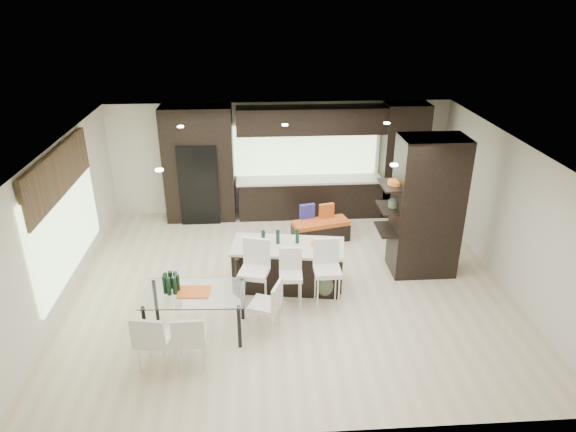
{
  "coord_description": "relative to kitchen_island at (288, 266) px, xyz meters",
  "views": [
    {
      "loc": [
        -0.58,
        -8.23,
        5.18
      ],
      "look_at": [
        0.0,
        0.6,
        1.15
      ],
      "focal_mm": 32.0,
      "sensor_mm": 36.0,
      "label": 1
    }
  ],
  "objects": [
    {
      "name": "floor_vase",
      "position": [
        0.64,
        -0.38,
        0.12
      ],
      "size": [
        0.47,
        0.47,
        1.09
      ],
      "primitive_type": null,
      "rotation": [
        0.0,
        0.0,
        -0.18
      ],
      "color": "#4A593F",
      "rests_on": "ground"
    },
    {
      "name": "window_left",
      "position": [
        -3.92,
        0.22,
        0.93
      ],
      "size": [
        0.04,
        3.2,
        1.9
      ],
      "primitive_type": "cube",
      "color": "#B2D199",
      "rests_on": "left_wall"
    },
    {
      "name": "ceiling_spots",
      "position": [
        0.04,
        0.27,
        2.26
      ],
      "size": [
        4.0,
        3.0,
        0.02
      ],
      "primitive_type": "cube",
      "color": "white",
      "rests_on": "ceiling"
    },
    {
      "name": "stool_left",
      "position": [
        -0.62,
        -0.77,
        0.1
      ],
      "size": [
        0.57,
        0.57,
        1.05
      ],
      "primitive_type": "cube",
      "rotation": [
        0.0,
        0.0,
        -0.26
      ],
      "color": "silver",
      "rests_on": "ground"
    },
    {
      "name": "ground",
      "position": [
        0.04,
        0.02,
        -0.42
      ],
      "size": [
        8.0,
        8.0,
        0.0
      ],
      "primitive_type": "plane",
      "color": "beige",
      "rests_on": "ground"
    },
    {
      "name": "chair_near",
      "position": [
        -1.56,
        -2.09,
        0.01
      ],
      "size": [
        0.49,
        0.49,
        0.86
      ],
      "primitive_type": "cube",
      "rotation": [
        0.0,
        0.0,
        0.04
      ],
      "color": "silver",
      "rests_on": "ground"
    },
    {
      "name": "left_wall",
      "position": [
        -3.96,
        0.02,
        0.93
      ],
      "size": [
        0.02,
        7.0,
        2.7
      ],
      "primitive_type": "cube",
      "color": "silver",
      "rests_on": "ground"
    },
    {
      "name": "right_wall",
      "position": [
        4.04,
        0.02,
        0.93
      ],
      "size": [
        0.02,
        7.0,
        2.7
      ],
      "primitive_type": "cube",
      "color": "silver",
      "rests_on": "ground"
    },
    {
      "name": "window_back",
      "position": [
        0.64,
        3.48,
        1.13
      ],
      "size": [
        3.4,
        0.04,
        1.2
      ],
      "primitive_type": "cube",
      "color": "#B2D199",
      "rests_on": "back_wall"
    },
    {
      "name": "dining_table",
      "position": [
        -1.56,
        -1.33,
        -0.04
      ],
      "size": [
        1.64,
        0.97,
        0.77
      ],
      "primitive_type": "cube",
      "rotation": [
        0.0,
        0.0,
        -0.05
      ],
      "color": "white",
      "rests_on": "ground"
    },
    {
      "name": "bench",
      "position": [
        0.84,
        1.8,
        -0.19
      ],
      "size": [
        1.31,
        0.76,
        0.47
      ],
      "primitive_type": "cube",
      "rotation": [
        0.0,
        0.0,
        0.25
      ],
      "color": "black",
      "rests_on": "ground"
    },
    {
      "name": "ceiling",
      "position": [
        0.04,
        0.02,
        2.28
      ],
      "size": [
        8.0,
        7.0,
        0.02
      ],
      "primitive_type": "cube",
      "color": "white",
      "rests_on": "ground"
    },
    {
      "name": "chair_end",
      "position": [
        -0.46,
        -1.33,
        -0.0
      ],
      "size": [
        0.59,
        0.59,
        0.84
      ],
      "primitive_type": "cube",
      "rotation": [
        0.0,
        0.0,
        1.21
      ],
      "color": "silver",
      "rests_on": "ground"
    },
    {
      "name": "stool_right",
      "position": [
        0.62,
        -0.76,
        0.08
      ],
      "size": [
        0.45,
        0.45,
        1.01
      ],
      "primitive_type": "cube",
      "rotation": [
        0.0,
        0.0,
        0.01
      ],
      "color": "silver",
      "rests_on": "ground"
    },
    {
      "name": "kitchen_island",
      "position": [
        0.0,
        0.0,
        0.0
      ],
      "size": [
        2.13,
        1.17,
        0.84
      ],
      "primitive_type": "cube",
      "rotation": [
        0.0,
        0.0,
        -0.16
      ],
      "color": "black",
      "rests_on": "ground"
    },
    {
      "name": "back_wall",
      "position": [
        0.04,
        3.52,
        0.93
      ],
      "size": [
        8.0,
        0.02,
        2.7
      ],
      "primitive_type": "cube",
      "color": "silver",
      "rests_on": "ground"
    },
    {
      "name": "refrigerator",
      "position": [
        -1.86,
        3.14,
        0.53
      ],
      "size": [
        0.9,
        0.68,
        1.9
      ],
      "primitive_type": "cube",
      "color": "black",
      "rests_on": "ground"
    },
    {
      "name": "partition_column",
      "position": [
        2.64,
        0.42,
        0.93
      ],
      "size": [
        1.2,
        0.8,
        2.7
      ],
      "primitive_type": "cube",
      "color": "black",
      "rests_on": "ground"
    },
    {
      "name": "stone_accent",
      "position": [
        -3.89,
        0.22,
        1.83
      ],
      "size": [
        0.08,
        3.0,
        0.8
      ],
      "primitive_type": "cube",
      "color": "brown",
      "rests_on": "left_wall"
    },
    {
      "name": "chair_far",
      "position": [
        -2.06,
        -2.11,
        0.03
      ],
      "size": [
        0.57,
        0.57,
        0.91
      ],
      "primitive_type": "cube",
      "rotation": [
        0.0,
        0.0,
        -0.19
      ],
      "color": "silver",
      "rests_on": "ground"
    },
    {
      "name": "stool_mid",
      "position": [
        0.0,
        -0.73,
        0.02
      ],
      "size": [
        0.4,
        0.4,
        0.88
      ],
      "primitive_type": "cube",
      "rotation": [
        0.0,
        0.0,
        -0.04
      ],
      "color": "silver",
      "rests_on": "ground"
    },
    {
      "name": "back_cabinetry",
      "position": [
        0.54,
        3.19,
        0.93
      ],
      "size": [
        6.8,
        0.68,
        2.7
      ],
      "primitive_type": "cube",
      "color": "black",
      "rests_on": "ground"
    }
  ]
}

